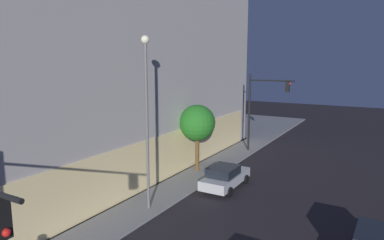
{
  "coord_description": "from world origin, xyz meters",
  "views": [
    {
      "loc": [
        -10.51,
        -4.25,
        8.12
      ],
      "look_at": [
        5.82,
        5.16,
        4.99
      ],
      "focal_mm": 32.44,
      "sensor_mm": 36.0,
      "label": 1
    }
  ],
  "objects_px": {
    "car_silver": "(225,177)",
    "street_lamp_sidewalk": "(147,105)",
    "traffic_light_far_corner": "(262,101)",
    "modern_building": "(41,30)",
    "sidewalk_tree": "(197,123)"
  },
  "relations": [
    {
      "from": "modern_building",
      "to": "street_lamp_sidewalk",
      "type": "distance_m",
      "value": 16.74
    },
    {
      "from": "street_lamp_sidewalk",
      "to": "car_silver",
      "type": "distance_m",
      "value": 7.72
    },
    {
      "from": "sidewalk_tree",
      "to": "car_silver",
      "type": "distance_m",
      "value": 4.8
    },
    {
      "from": "modern_building",
      "to": "sidewalk_tree",
      "type": "xyz_separation_m",
      "value": [
        2.06,
        -14.09,
        -7.15
      ]
    },
    {
      "from": "modern_building",
      "to": "car_silver",
      "type": "distance_m",
      "value": 20.03
    },
    {
      "from": "modern_building",
      "to": "street_lamp_sidewalk",
      "type": "relative_size",
      "value": 3.09
    },
    {
      "from": "street_lamp_sidewalk",
      "to": "modern_building",
      "type": "bearing_deg",
      "value": 70.78
    },
    {
      "from": "modern_building",
      "to": "sidewalk_tree",
      "type": "distance_m",
      "value": 15.93
    },
    {
      "from": "traffic_light_far_corner",
      "to": "street_lamp_sidewalk",
      "type": "distance_m",
      "value": 15.15
    },
    {
      "from": "sidewalk_tree",
      "to": "car_silver",
      "type": "height_order",
      "value": "sidewalk_tree"
    },
    {
      "from": "traffic_light_far_corner",
      "to": "street_lamp_sidewalk",
      "type": "xyz_separation_m",
      "value": [
        -15.05,
        1.27,
        1.19
      ]
    },
    {
      "from": "street_lamp_sidewalk",
      "to": "sidewalk_tree",
      "type": "xyz_separation_m",
      "value": [
        7.32,
        1.0,
        -2.16
      ]
    },
    {
      "from": "traffic_light_far_corner",
      "to": "car_silver",
      "type": "relative_size",
      "value": 1.61
    },
    {
      "from": "car_silver",
      "to": "street_lamp_sidewalk",
      "type": "bearing_deg",
      "value": 157.61
    },
    {
      "from": "street_lamp_sidewalk",
      "to": "sidewalk_tree",
      "type": "relative_size",
      "value": 1.89
    }
  ]
}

